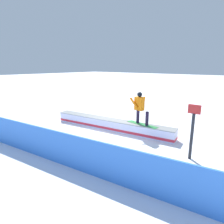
{
  "coord_description": "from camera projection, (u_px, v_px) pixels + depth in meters",
  "views": [
    {
      "loc": [
        -5.93,
        7.06,
        3.12
      ],
      "look_at": [
        -0.82,
        0.89,
        1.18
      ],
      "focal_mm": 31.31,
      "sensor_mm": 36.0,
      "label": 1
    }
  ],
  "objects": [
    {
      "name": "ground_plane",
      "position": [
        111.0,
        129.0,
        9.69
      ],
      "size": [
        120.0,
        120.0,
        0.0
      ],
      "primitive_type": "plane",
      "color": "white"
    },
    {
      "name": "grind_box",
      "position": [
        111.0,
        125.0,
        9.63
      ],
      "size": [
        6.39,
        1.46,
        0.53
      ],
      "color": "white",
      "rests_on": "ground_plane"
    },
    {
      "name": "snowboarder",
      "position": [
        140.0,
        107.0,
        8.64
      ],
      "size": [
        1.56,
        0.48,
        1.44
      ],
      "color": "#2E8A40",
      "rests_on": "grind_box"
    },
    {
      "name": "safety_fence",
      "position": [
        39.0,
        142.0,
        6.71
      ],
      "size": [
        11.34,
        1.64,
        1.1
      ],
      "primitive_type": "cube",
      "rotation": [
        0.0,
        0.0,
        0.14
      ],
      "color": "#387BEA",
      "rests_on": "ground_plane"
    },
    {
      "name": "trail_marker",
      "position": [
        192.0,
        130.0,
        6.44
      ],
      "size": [
        0.4,
        0.1,
        1.88
      ],
      "color": "#262628",
      "rests_on": "ground_plane"
    }
  ]
}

